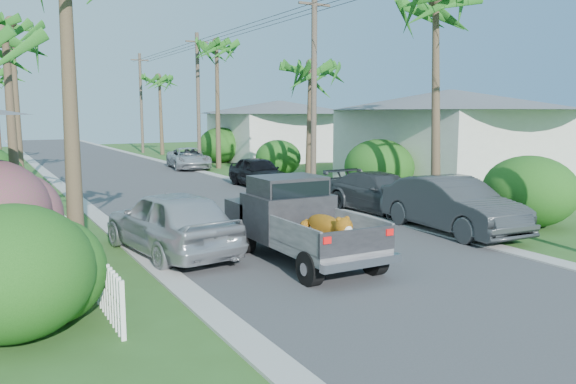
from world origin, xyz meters
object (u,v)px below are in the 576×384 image
parked_car_rm (382,193)px  house_right_near (449,142)px  palm_r_c (217,43)px  utility_pole_c (198,99)px  pickup_truck (293,219)px  palm_r_d (160,77)px  parked_car_rn (452,205)px  parked_car_rd (189,159)px  palm_r_a (440,1)px  parked_car_ln (171,222)px  palm_l_b (5,35)px  utility_pole_d (141,103)px  house_right_far (280,133)px  palm_l_c (11,24)px  utility_pole_b (314,92)px  parked_car_rf (258,172)px  palm_r_b (310,65)px

parked_car_rm → house_right_near: size_ratio=0.55×
palm_r_c → utility_pole_c: 4.08m
pickup_truck → palm_r_d: bearing=78.4°
parked_car_rn → parked_car_rd: 22.96m
palm_r_a → parked_car_ln: bearing=-174.9°
parked_car_rn → palm_r_a: size_ratio=0.59×
parked_car_rn → utility_pole_c: 24.77m
palm_r_d → utility_pole_c: bearing=-94.3°
house_right_near → utility_pole_c: size_ratio=1.00×
palm_r_d → utility_pole_c: (-0.90, -12.00, -2.14)m
palm_l_b → utility_pole_d: (12.40, 31.00, -1.55)m
parked_car_ln → house_right_far: (16.60, 24.88, 1.27)m
palm_l_c → palm_r_a: 20.19m
pickup_truck → parked_car_rn: (5.75, 0.31, -0.17)m
pickup_truck → utility_pole_b: utility_pole_b is taller
house_right_far → parked_car_rf: bearing=-122.0°
palm_l_c → palm_r_c: 12.84m
palm_r_a → house_right_far: palm_r_a is taller
parked_car_rd → palm_l_b: (-11.09, -14.49, 5.47)m
palm_r_c → palm_r_d: (0.30, 14.00, -1.37)m
parked_car_ln → palm_r_b: size_ratio=0.69×
parked_car_rf → parked_car_rd: (0.04, 10.50, -0.06)m
palm_r_d → house_right_near: size_ratio=0.89×
palm_l_c → palm_r_a: size_ratio=1.06×
palm_l_b → utility_pole_c: size_ratio=0.82×
palm_r_d → utility_pole_d: size_ratio=0.89×
house_right_near → utility_pole_b: (-7.40, 1.00, 2.38)m
parked_car_rm → parked_car_ln: (-8.60, -2.14, 0.12)m
parked_car_ln → utility_pole_d: 39.16m
palm_l_c → house_right_near: (19.00, -10.00, -5.69)m
utility_pole_c → parked_car_rm: bearing=-91.7°
palm_r_a → palm_r_d: (0.20, 34.00, -0.69)m
pickup_truck → parked_car_rm: pickup_truck is taller
house_right_near → parked_car_rm: bearing=-149.3°
parked_car_ln → palm_r_d: size_ratio=0.62×
parked_car_rm → palm_r_b: bearing=74.7°
palm_l_c → palm_r_d: 21.95m
utility_pole_d → parked_car_rd: bearing=-94.5°
palm_l_b → palm_l_c: 10.19m
parked_car_ln → palm_l_b: 9.26m
pickup_truck → palm_r_a: bearing=20.8°
house_right_far → utility_pole_c: 8.06m
pickup_truck → house_right_near: 16.59m
palm_r_c → parked_car_ln: bearing=-115.1°
parked_car_rf → utility_pole_c: 12.69m
parked_car_rn → house_right_near: size_ratio=0.57×
palm_r_c → parked_car_rf: bearing=-101.0°
utility_pole_d → palm_l_c: bearing=-118.9°
palm_r_b → utility_pole_b: utility_pole_b is taller
palm_r_a → house_right_near: bearing=41.8°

